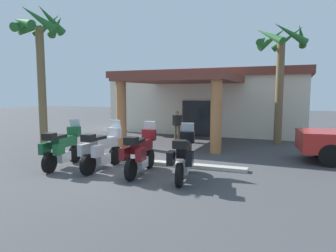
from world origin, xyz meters
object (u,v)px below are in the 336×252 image
at_px(pedestrian, 177,124).
at_px(palm_tree_near_portico, 280,57).
at_px(motorcycle_silver, 102,149).
at_px(motorcycle_maroon, 140,152).
at_px(motorcycle_black, 184,156).
at_px(palm_tree_roadside, 40,45).
at_px(motorcycle_green, 62,147).
at_px(motel_building, 208,101).

bearing_deg(pedestrian, palm_tree_near_portico, 62.73).
distance_m(motorcycle_silver, motorcycle_maroon, 1.45).
xyz_separation_m(motorcycle_black, palm_tree_roadside, (-6.58, 1.58, 3.80)).
distance_m(motorcycle_silver, palm_tree_roadside, 5.48).
relative_size(motorcycle_silver, palm_tree_roadside, 0.37).
xyz_separation_m(motorcycle_green, palm_tree_roadside, (-2.25, 1.62, 3.80)).
relative_size(motel_building, palm_tree_near_portico, 2.14).
xyz_separation_m(motorcycle_green, motorcycle_silver, (1.44, 0.20, 0.00)).
relative_size(motorcycle_green, palm_tree_near_portico, 0.37).
distance_m(motorcycle_silver, pedestrian, 6.76).
distance_m(motorcycle_green, motorcycle_maroon, 2.89).
relative_size(motorcycle_silver, motorcycle_maroon, 1.00).
distance_m(pedestrian, palm_tree_near_portico, 6.08).
xyz_separation_m(motel_building, motorcycle_green, (-2.48, -11.47, -1.36)).
relative_size(motorcycle_silver, palm_tree_near_portico, 0.37).
height_order(motorcycle_black, palm_tree_near_portico, palm_tree_near_portico).
bearing_deg(motorcycle_green, motel_building, -18.86).
bearing_deg(motorcycle_maroon, motorcycle_black, -96.45).
xyz_separation_m(motel_building, motorcycle_silver, (-1.04, -11.28, -1.36)).
distance_m(motel_building, motorcycle_black, 11.66).
distance_m(motorcycle_green, motorcycle_black, 4.33).
bearing_deg(motorcycle_silver, pedestrian, -0.56).
relative_size(motel_building, motorcycle_silver, 5.77).
relative_size(pedestrian, palm_tree_roadside, 0.27).
bearing_deg(motorcycle_maroon, palm_tree_near_portico, -31.45).
bearing_deg(motorcycle_maroon, motel_building, -1.02).
bearing_deg(motel_building, palm_tree_near_portico, -39.15).
xyz_separation_m(motorcycle_maroon, motorcycle_black, (1.44, -0.09, 0.00)).
relative_size(motorcycle_maroon, palm_tree_near_portico, 0.37).
relative_size(motel_building, motorcycle_green, 5.78).
height_order(motel_building, motorcycle_silver, motel_building).
height_order(motorcycle_silver, motorcycle_black, same).
xyz_separation_m(motorcycle_silver, pedestrian, (0.40, 6.75, 0.23)).
relative_size(motorcycle_black, pedestrian, 1.37).
height_order(motorcycle_green, motorcycle_black, same).
relative_size(motel_building, motorcycle_black, 5.79).
relative_size(motel_building, pedestrian, 7.91).
height_order(motorcycle_maroon, pedestrian, pedestrian).
xyz_separation_m(motel_building, motorcycle_black, (1.85, -11.43, -1.36)).
height_order(motorcycle_green, motorcycle_maroon, same).
bearing_deg(motorcycle_green, motorcycle_black, -96.11).
height_order(motorcycle_silver, palm_tree_near_portico, palm_tree_near_portico).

